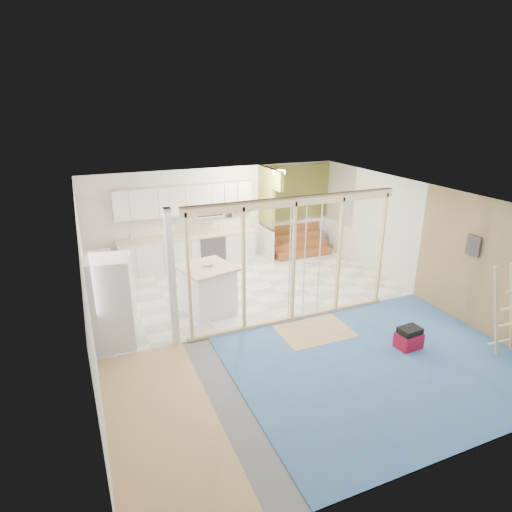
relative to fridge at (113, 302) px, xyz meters
name	(u,v)px	position (x,y,z in m)	size (l,w,h in m)	color
room	(280,264)	(3.10, -0.45, 0.45)	(7.01, 8.01, 2.61)	slate
floor_overlays	(280,321)	(3.17, -0.39, -0.84)	(7.00, 8.00, 0.03)	white
stud_frame	(268,251)	(2.86, -0.45, 0.74)	(4.66, 0.14, 2.60)	beige
base_cabinets	(165,259)	(1.49, 2.91, -0.39)	(4.45, 2.24, 0.93)	silver
upper_cabinets	(187,201)	(2.26, 3.37, 0.97)	(3.60, 0.41, 0.85)	silver
green_partition	(288,223)	(5.14, 3.21, 0.09)	(2.25, 1.51, 2.60)	olive
pot_rack	(231,208)	(2.79, 1.44, 1.14)	(0.52, 0.52, 0.72)	black
sheathing_panel	(499,273)	(6.58, -2.45, 0.45)	(0.02, 4.00, 2.60)	tan
electrical_panel	(473,246)	(6.53, -1.85, 0.80)	(0.04, 0.30, 0.40)	#39393E
ceiling_light	(279,172)	(4.50, 2.55, 1.69)	(0.32, 0.32, 0.08)	#FFEABF
fridge	(113,302)	(0.00, 0.00, 0.00)	(0.86, 0.84, 1.71)	silver
island	(208,289)	(1.95, 0.65, -0.35)	(1.25, 1.25, 1.01)	white
bowl	(208,264)	(1.99, 0.70, 0.19)	(0.24, 0.24, 0.06)	silver
soap_bottle_a	(130,235)	(0.76, 3.36, 0.21)	(0.11, 0.11, 0.28)	#AAACBD
soap_bottle_b	(221,227)	(3.15, 3.36, 0.17)	(0.08, 0.08, 0.18)	silver
toolbox	(409,338)	(4.88, -2.21, -0.66)	(0.46, 0.36, 0.42)	maroon
ladder	(506,310)	(6.22, -2.97, 0.02)	(0.91, 0.16, 1.71)	#DAC185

